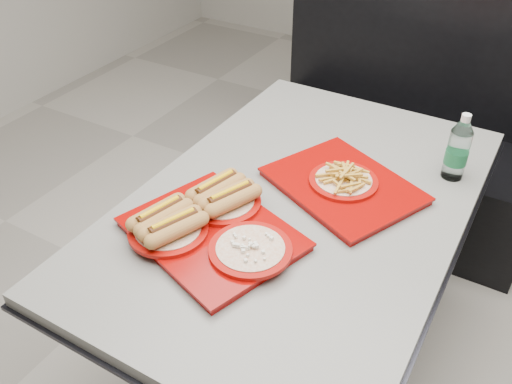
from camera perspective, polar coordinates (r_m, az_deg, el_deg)
The scene contains 6 objects.
ground at distance 2.14m, azimuth 3.71°, elevation -16.94°, with size 6.00×6.00×0.00m, color #9A958A.
diner_table at distance 1.71m, azimuth 4.46°, elevation -5.16°, with size 0.92×1.42×0.75m.
booth_bench at distance 2.67m, azimuth 14.92°, elevation 5.61°, with size 1.30×0.57×1.35m.
tray_near at distance 1.46m, azimuth -4.99°, elevation -3.32°, with size 0.53×0.47×0.10m.
tray_far at distance 1.65m, azimuth 9.17°, elevation 1.00°, with size 0.52×0.48×0.08m.
water_bottle at distance 1.75m, azimuth 20.46°, elevation 4.11°, with size 0.07×0.07×0.22m.
Camera 1 is at (0.53, -1.17, 1.72)m, focal length 38.00 mm.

